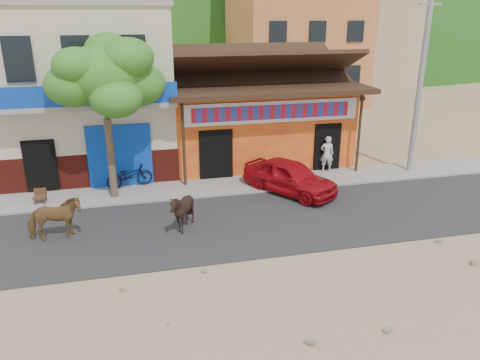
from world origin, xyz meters
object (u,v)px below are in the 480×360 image
at_px(pedestrian, 327,154).
at_px(utility_pole, 421,79).
at_px(cow_tan, 55,219).
at_px(cow_dark, 182,211).
at_px(tree, 107,119).
at_px(red_car, 290,177).
at_px(cafe_chair_right, 39,191).
at_px(scooter, 129,175).

bearing_deg(pedestrian, utility_pole, -175.60).
xyz_separation_m(cow_tan, cow_dark, (3.93, -0.31, -0.00)).
bearing_deg(tree, utility_pole, 0.90).
bearing_deg(red_car, pedestrian, 4.11).
relative_size(utility_pole, cow_dark, 5.78).
bearing_deg(cafe_chair_right, utility_pole, 2.81).
distance_m(utility_pole, cafe_chair_right, 15.87).
relative_size(tree, red_car, 1.54).
xyz_separation_m(cow_tan, cafe_chair_right, (-0.95, 3.07, -0.14)).
bearing_deg(tree, red_car, -8.46).
distance_m(tree, cow_dark, 4.74).
relative_size(utility_pole, cow_tan, 4.86).
distance_m(tree, cow_tan, 4.29).
xyz_separation_m(utility_pole, red_car, (-6.08, -1.20, -3.42)).
distance_m(cow_tan, cafe_chair_right, 3.22).
xyz_separation_m(utility_pole, cafe_chair_right, (-15.47, -0.25, -3.52)).
bearing_deg(red_car, cafe_chair_right, 139.68).
distance_m(utility_pole, red_car, 7.07).
height_order(tree, utility_pole, utility_pole).
bearing_deg(scooter, tree, 132.24).
xyz_separation_m(tree, scooter, (0.60, 0.87, -2.51)).
bearing_deg(utility_pole, cow_dark, -161.04).
xyz_separation_m(tree, utility_pole, (12.80, 0.20, 1.00)).
xyz_separation_m(utility_pole, pedestrian, (-3.70, 0.70, -3.20)).
bearing_deg(cafe_chair_right, tree, 2.92).
bearing_deg(cow_dark, utility_pole, 90.49).
bearing_deg(scooter, cafe_chair_right, 92.46).
bearing_deg(tree, cow_tan, -118.80).
relative_size(scooter, pedestrian, 1.16).
height_order(utility_pole, cow_dark, utility_pole).
distance_m(cow_tan, pedestrian, 11.54).
relative_size(red_car, scooter, 2.10).
height_order(cow_dark, cafe_chair_right, cow_dark).
bearing_deg(utility_pole, cow_tan, -167.11).
xyz_separation_m(scooter, cafe_chair_right, (-3.27, -0.92, -0.01)).
bearing_deg(pedestrian, cow_dark, 47.32).
xyz_separation_m(utility_pole, cow_dark, (-10.58, -3.64, -3.39)).
relative_size(red_car, pedestrian, 2.45).
relative_size(tree, scooter, 3.24).
relative_size(cow_tan, cafe_chair_right, 1.73).
height_order(utility_pole, cow_tan, utility_pole).
height_order(utility_pole, pedestrian, utility_pole).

